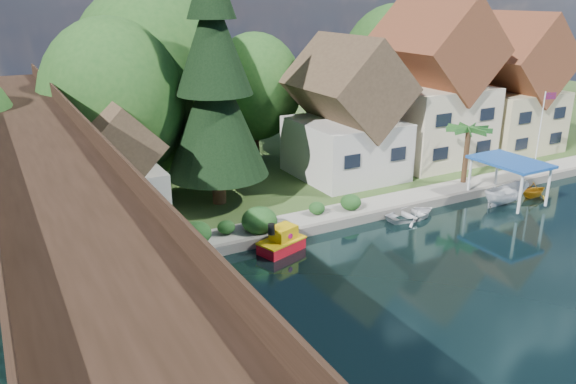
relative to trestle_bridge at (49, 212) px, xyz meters
name	(u,v)px	position (x,y,z in m)	size (l,w,h in m)	color
ground	(404,286)	(16.00, -5.17, -5.35)	(140.00, 140.00, 0.00)	black
bank	(188,140)	(16.00, 28.83, -5.10)	(140.00, 52.00, 0.50)	#2E461C
seawall	(374,216)	(20.00, 2.83, -5.04)	(60.00, 0.40, 0.62)	slate
promenade	(386,202)	(22.00, 4.13, -4.82)	(50.00, 2.60, 0.06)	gray
trestle_bridge	(49,212)	(0.00, 0.00, 0.00)	(4.12, 44.18, 9.30)	black
house_left	(346,118)	(23.00, 10.83, -0.21)	(7.64, 8.64, 11.02)	beige
house_center	(431,92)	(32.00, 11.33, 1.07)	(8.65, 9.18, 13.89)	beige
house_right	(508,92)	(41.00, 10.83, 0.43)	(8.15, 8.64, 12.45)	#C5BA8D
shed	(119,173)	(5.00, 9.33, -1.52)	(5.09, 5.40, 7.85)	beige
bg_trees	(248,87)	(17.00, 16.08, 1.94)	(49.90, 13.30, 10.57)	#382314
shrubs	(249,221)	(11.40, 4.09, -4.12)	(15.76, 2.47, 1.70)	#194318
conifer	(215,85)	(11.74, 9.72, 3.38)	(6.94, 6.94, 17.09)	#382314
palm_tree	(469,131)	(29.99, 4.73, -0.74)	(3.87, 3.87, 4.70)	#382314
flagpole	(542,122)	(37.97, 4.49, -0.87)	(0.98, 0.36, 6.49)	white
tugboat	(282,242)	(12.37, 1.60, -4.74)	(3.13, 2.31, 2.03)	red
boat_white_a	(412,213)	(22.51, 1.93, -4.95)	(2.73, 3.83, 0.79)	silver
boat_canopy	(507,186)	(30.23, 0.80, -3.94)	(4.14, 5.16, 3.28)	white
boat_yellow	(534,189)	(33.31, 0.85, -4.71)	(2.10, 2.43, 1.28)	gold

